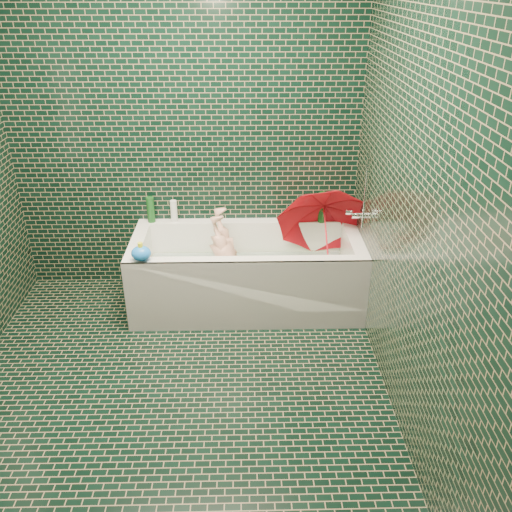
{
  "coord_description": "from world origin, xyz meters",
  "views": [
    {
      "loc": [
        0.44,
        -2.56,
        2.28
      ],
      "look_at": [
        0.51,
        0.82,
        0.51
      ],
      "focal_mm": 38.0,
      "sensor_mm": 36.0,
      "label": 1
    }
  ],
  "objects_px": {
    "umbrella": "(326,235)",
    "rubber_duck": "(314,214)",
    "child": "(229,265)",
    "bath_toy": "(141,253)",
    "bathtub": "(247,280)"
  },
  "relations": [
    {
      "from": "umbrella",
      "to": "rubber_duck",
      "type": "bearing_deg",
      "value": 106.45
    },
    {
      "from": "bath_toy",
      "to": "bathtub",
      "type": "bearing_deg",
      "value": 44.42
    },
    {
      "from": "rubber_duck",
      "to": "child",
      "type": "bearing_deg",
      "value": -166.55
    },
    {
      "from": "umbrella",
      "to": "bath_toy",
      "type": "xyz_separation_m",
      "value": [
        -1.3,
        -0.34,
        0.04
      ]
    },
    {
      "from": "child",
      "to": "umbrella",
      "type": "height_order",
      "value": "umbrella"
    },
    {
      "from": "child",
      "to": "bath_toy",
      "type": "height_order",
      "value": "bath_toy"
    },
    {
      "from": "child",
      "to": "bath_toy",
      "type": "bearing_deg",
      "value": -47.34
    },
    {
      "from": "rubber_duck",
      "to": "bath_toy",
      "type": "distance_m",
      "value": 1.42
    },
    {
      "from": "bathtub",
      "to": "bath_toy",
      "type": "relative_size",
      "value": 10.34
    },
    {
      "from": "child",
      "to": "rubber_duck",
      "type": "relative_size",
      "value": 7.45
    },
    {
      "from": "bathtub",
      "to": "umbrella",
      "type": "height_order",
      "value": "umbrella"
    },
    {
      "from": "child",
      "to": "umbrella",
      "type": "relative_size",
      "value": 1.24
    },
    {
      "from": "child",
      "to": "bath_toy",
      "type": "distance_m",
      "value": 0.75
    },
    {
      "from": "bathtub",
      "to": "bath_toy",
      "type": "xyz_separation_m",
      "value": [
        -0.71,
        -0.31,
        0.4
      ]
    },
    {
      "from": "bathtub",
      "to": "umbrella",
      "type": "bearing_deg",
      "value": 2.69
    }
  ]
}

